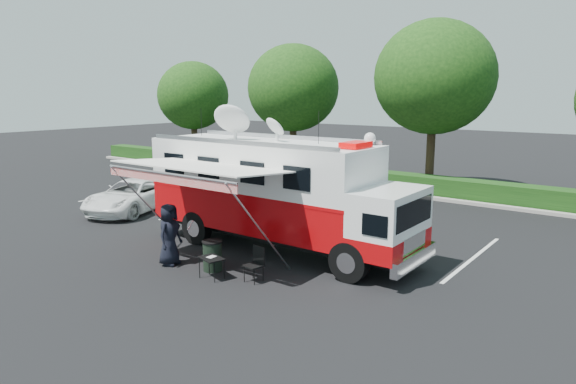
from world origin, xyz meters
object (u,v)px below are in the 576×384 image
object	(u,v)px
white_suv	(134,211)
folding_table	(211,259)
trash_bin	(213,256)
command_truck	(277,192)

from	to	relation	value
white_suv	folding_table	distance (m)	9.65
white_suv	folding_table	size ratio (longest dim) A/B	5.98
folding_table	trash_bin	xyz separation A→B (m)	(-0.46, 0.50, -0.12)
trash_bin	command_truck	bearing A→B (deg)	84.85
trash_bin	folding_table	bearing A→B (deg)	-47.16
white_suv	trash_bin	size ratio (longest dim) A/B	5.56
command_truck	folding_table	distance (m)	3.56
command_truck	white_suv	world-z (taller)	command_truck
command_truck	white_suv	xyz separation A→B (m)	(-8.60, 0.63, -1.98)
white_suv	folding_table	xyz separation A→B (m)	(8.81, -3.89, 0.57)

